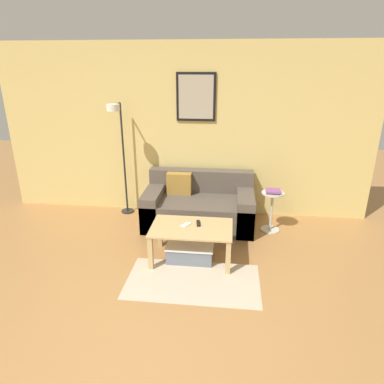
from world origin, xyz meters
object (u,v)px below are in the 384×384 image
remote_control (198,223)px  storage_bin (190,252)px  side_table (272,208)px  coffee_table (192,233)px  floor_lamp (119,140)px  cell_phone (186,225)px  book_stack (273,191)px  couch (199,206)px

remote_control → storage_bin: bearing=-136.4°
side_table → coffee_table: bearing=-139.2°
floor_lamp → coffee_table: bearing=-43.1°
floor_lamp → remote_control: (1.26, -1.02, -0.77)m
remote_control → cell_phone: remote_control is taller
storage_bin → cell_phone: bearing=128.1°
book_stack → remote_control: (-0.95, -0.79, -0.16)m
side_table → remote_control: side_table is taller
coffee_table → storage_bin: (-0.02, -0.02, -0.25)m
couch → cell_phone: 0.97m
coffee_table → side_table: side_table is taller
book_stack → cell_phone: book_stack is taller
storage_bin → side_table: 1.41m
floor_lamp → remote_control: floor_lamp is taller
floor_lamp → book_stack: floor_lamp is taller
floor_lamp → couch: bearing=-5.4°
couch → side_table: size_ratio=2.73×
couch → floor_lamp: bearing=174.6°
coffee_table → side_table: (1.03, 0.89, -0.01)m
cell_phone → floor_lamp: bearing=167.4°
side_table → couch: bearing=173.9°
coffee_table → storage_bin: bearing=-125.0°
storage_bin → floor_lamp: (-1.17, 1.13, 1.11)m
floor_lamp → book_stack: 2.31m
cell_phone → remote_control: bearing=46.9°
coffee_table → floor_lamp: size_ratio=0.56×
storage_bin → floor_lamp: floor_lamp is taller
storage_bin → couch: bearing=89.6°
floor_lamp → book_stack: size_ratio=8.22×
storage_bin → floor_lamp: size_ratio=0.33×
side_table → remote_control: (-0.96, -0.80, 0.10)m
couch → storage_bin: (-0.01, -1.02, -0.16)m
coffee_table → side_table: size_ratio=1.68×
side_table → book_stack: book_stack is taller
couch → side_table: (1.04, -0.11, 0.07)m
side_table → book_stack: 0.26m
coffee_table → book_stack: bearing=40.6°
remote_control → cell_phone: size_ratio=1.07×
book_stack → cell_phone: (-1.09, -0.83, -0.17)m
coffee_table → book_stack: (1.02, 0.88, 0.25)m
storage_bin → side_table: side_table is taller
couch → book_stack: 1.09m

